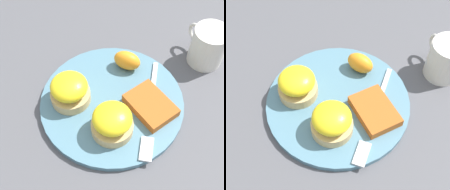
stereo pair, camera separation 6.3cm
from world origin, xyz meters
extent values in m
plane|color=#4C4C51|center=(0.00, 0.00, 0.00)|extent=(1.10, 1.10, 0.00)
cylinder|color=slate|center=(0.00, 0.00, 0.01)|extent=(0.30, 0.30, 0.01)
cylinder|color=tan|center=(0.05, 0.07, 0.03)|extent=(0.08, 0.08, 0.02)
ellipsoid|color=yellow|center=(0.05, 0.07, 0.06)|extent=(0.08, 0.08, 0.04)
cylinder|color=tan|center=(-0.06, 0.03, 0.03)|extent=(0.08, 0.08, 0.02)
ellipsoid|color=yellow|center=(-0.06, 0.03, 0.06)|extent=(0.08, 0.08, 0.04)
cube|color=#A6531D|center=(-0.06, -0.06, 0.02)|extent=(0.11, 0.08, 0.02)
ellipsoid|color=orange|center=(0.06, -0.07, 0.04)|extent=(0.07, 0.06, 0.04)
cube|color=silver|center=(-0.01, -0.10, 0.02)|extent=(0.10, 0.09, 0.00)
cube|color=silver|center=(-0.13, 0.00, 0.02)|extent=(0.05, 0.05, 0.00)
cylinder|color=silver|center=(0.00, -0.25, 0.05)|extent=(0.08, 0.08, 0.09)
torus|color=silver|center=(0.04, -0.25, 0.05)|extent=(0.05, 0.01, 0.05)
camera|label=1|loc=(-0.31, 0.18, 0.55)|focal=50.00mm
camera|label=2|loc=(-0.34, 0.12, 0.55)|focal=50.00mm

